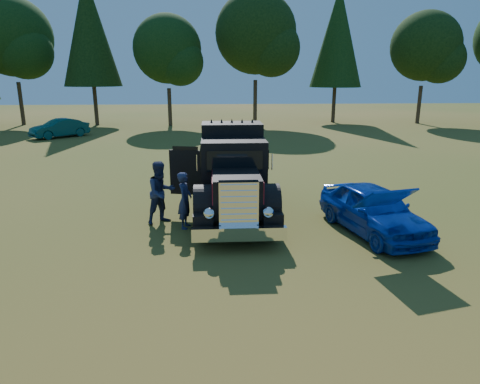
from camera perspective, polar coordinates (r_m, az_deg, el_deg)
name	(u,v)px	position (r m, az deg, el deg)	size (l,w,h in m)	color
ground	(214,245)	(12.01, -3.43, -7.10)	(120.00, 120.00, 0.00)	#334F17
treeline	(177,37)	(38.80, -8.35, 19.73)	(72.10, 24.04, 13.84)	#2D2116
diamond_t_truck	(233,178)	(14.24, -0.93, 1.94)	(3.36, 7.16, 3.00)	black
hotrod_coupe	(373,210)	(13.29, 17.37, -2.24)	(2.63, 4.51, 1.89)	#0838AF
spectator_near	(185,200)	(13.17, -7.36, -1.11)	(0.64, 0.42, 1.76)	#222450
spectator_far	(161,192)	(13.70, -10.46, -0.06)	(0.97, 0.76, 2.00)	#1C2741
distant_teal_car	(60,128)	(35.44, -22.92, 7.84)	(1.47, 4.21, 1.39)	#0A3C3E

